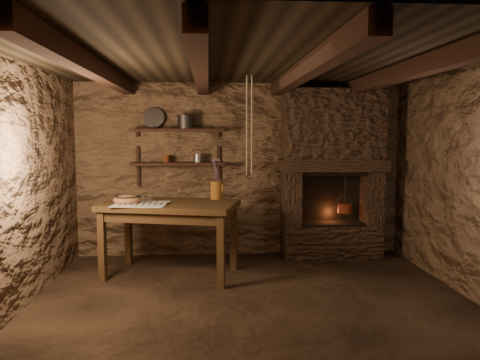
{
  "coord_description": "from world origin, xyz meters",
  "views": [
    {
      "loc": [
        -0.43,
        -4.51,
        1.71
      ],
      "look_at": [
        -0.07,
        0.9,
        1.17
      ],
      "focal_mm": 35.0,
      "sensor_mm": 36.0,
      "label": 1
    }
  ],
  "objects": [
    {
      "name": "tin_pan",
      "position": [
        -1.17,
        1.94,
        1.92
      ],
      "size": [
        0.31,
        0.16,
        0.29
      ],
      "primitive_type": "cylinder",
      "rotation": [
        1.26,
        0.0,
        -0.12
      ],
      "color": "gray",
      "rests_on": "shelf_upper"
    },
    {
      "name": "left_wall",
      "position": [
        -2.25,
        0.0,
        1.2
      ],
      "size": [
        0.04,
        4.0,
        2.4
      ],
      "primitive_type": "cube",
      "color": "#4B3323",
      "rests_on": "floor"
    },
    {
      "name": "back_wall",
      "position": [
        0.0,
        2.0,
        1.2
      ],
      "size": [
        4.5,
        0.04,
        2.4
      ],
      "primitive_type": "cube",
      "color": "#4B3323",
      "rests_on": "floor"
    },
    {
      "name": "hearth",
      "position": [
        1.25,
        1.77,
        1.23
      ],
      "size": [
        1.43,
        0.51,
        2.3
      ],
      "color": "#312218",
      "rests_on": "floor"
    },
    {
      "name": "shelf_lower",
      "position": [
        -0.85,
        1.84,
        1.3
      ],
      "size": [
        1.25,
        0.3,
        0.04
      ],
      "primitive_type": "cube",
      "color": "black",
      "rests_on": "back_wall"
    },
    {
      "name": "rusty_tin",
      "position": [
        -1.01,
        1.84,
        1.37
      ],
      "size": [
        0.12,
        0.12,
        0.09
      ],
      "primitive_type": "cylinder",
      "rotation": [
        0.0,
        0.0,
        0.28
      ],
      "color": "#542510",
      "rests_on": "shelf_lower"
    },
    {
      "name": "right_wall",
      "position": [
        2.25,
        0.0,
        1.2
      ],
      "size": [
        0.04,
        4.0,
        2.4
      ],
      "primitive_type": "cube",
      "color": "#4B3323",
      "rests_on": "floor"
    },
    {
      "name": "beam_far_right",
      "position": [
        1.5,
        0.0,
        2.31
      ],
      "size": [
        0.14,
        3.95,
        0.16
      ],
      "primitive_type": "cube",
      "color": "black",
      "rests_on": "ceiling"
    },
    {
      "name": "iron_stockpot",
      "position": [
        -0.74,
        1.84,
        1.85
      ],
      "size": [
        0.23,
        0.23,
        0.16
      ],
      "primitive_type": "cylinder",
      "rotation": [
        0.0,
        0.0,
        0.08
      ],
      "color": "#2A2825",
      "rests_on": "shelf_upper"
    },
    {
      "name": "shelf_upper",
      "position": [
        -0.85,
        1.84,
        1.75
      ],
      "size": [
        1.25,
        0.3,
        0.04
      ],
      "primitive_type": "cube",
      "color": "black",
      "rests_on": "back_wall"
    },
    {
      "name": "drinking_glasses",
      "position": [
        -1.2,
        1.03,
        0.94
      ],
      "size": [
        0.2,
        0.06,
        0.08
      ],
      "primitive_type": null,
      "color": "white",
      "rests_on": "linen_cloth"
    },
    {
      "name": "floor",
      "position": [
        0.0,
        0.0,
        0.0
      ],
      "size": [
        4.5,
        4.5,
        0.0
      ],
      "primitive_type": "plane",
      "color": "black",
      "rests_on": "ground"
    },
    {
      "name": "stoneware_jug",
      "position": [
        -0.34,
        1.29,
        1.11
      ],
      "size": [
        0.17,
        0.16,
        0.52
      ],
      "rotation": [
        0.0,
        0.0,
        -0.13
      ],
      "color": "#97581D",
      "rests_on": "work_table"
    },
    {
      "name": "front_wall",
      "position": [
        0.0,
        -2.0,
        1.2
      ],
      "size": [
        4.5,
        0.04,
        2.4
      ],
      "primitive_type": "cube",
      "color": "#4B3323",
      "rests_on": "floor"
    },
    {
      "name": "beam_mid_left",
      "position": [
        -0.5,
        0.0,
        2.31
      ],
      "size": [
        0.14,
        3.95,
        0.16
      ],
      "primitive_type": "cube",
      "color": "black",
      "rests_on": "ceiling"
    },
    {
      "name": "work_table",
      "position": [
        -0.9,
        1.04,
        0.48
      ],
      "size": [
        1.72,
        1.24,
        0.89
      ],
      "rotation": [
        0.0,
        0.0,
        -0.24
      ],
      "color": "#372513",
      "rests_on": "floor"
    },
    {
      "name": "pewter_cutlery_row",
      "position": [
        -1.22,
        0.89,
        0.9
      ],
      "size": [
        0.53,
        0.25,
        0.01
      ],
      "primitive_type": null,
      "rotation": [
        0.0,
        0.0,
        -0.11
      ],
      "color": "gray",
      "rests_on": "linen_cloth"
    },
    {
      "name": "hanging_ropes",
      "position": [
        0.05,
        1.05,
        1.8
      ],
      "size": [
        0.08,
        0.08,
        1.2
      ],
      "primitive_type": null,
      "color": "tan",
      "rests_on": "ceiling"
    },
    {
      "name": "linen_cloth",
      "position": [
        -1.22,
        0.91,
        0.89
      ],
      "size": [
        0.66,
        0.55,
        0.01
      ],
      "primitive_type": "cube",
      "rotation": [
        0.0,
        0.0,
        -0.11
      ],
      "color": "silver",
      "rests_on": "work_table"
    },
    {
      "name": "beam_far_left",
      "position": [
        -1.5,
        0.0,
        2.31
      ],
      "size": [
        0.14,
        3.95,
        0.16
      ],
      "primitive_type": "cube",
      "color": "black",
      "rests_on": "ceiling"
    },
    {
      "name": "red_pot",
      "position": [
        1.43,
        1.72,
        0.7
      ],
      "size": [
        0.24,
        0.24,
        0.54
      ],
      "rotation": [
        0.0,
        0.0,
        -0.34
      ],
      "color": "maroon",
      "rests_on": "hearth"
    },
    {
      "name": "wooden_bowl",
      "position": [
        -1.4,
        1.03,
        0.93
      ],
      "size": [
        0.35,
        0.35,
        0.12
      ],
      "primitive_type": "ellipsoid",
      "rotation": [
        0.0,
        0.0,
        -0.07
      ],
      "color": "#A16946",
      "rests_on": "work_table"
    },
    {
      "name": "beam_mid_right",
      "position": [
        0.5,
        0.0,
        2.31
      ],
      "size": [
        0.14,
        3.95,
        0.16
      ],
      "primitive_type": "cube",
      "color": "black",
      "rests_on": "ceiling"
    },
    {
      "name": "small_kettle",
      "position": [
        -0.58,
        1.84,
        1.38
      ],
      "size": [
        0.17,
        0.14,
        0.17
      ],
      "primitive_type": null,
      "rotation": [
        0.0,
        0.0,
        -0.1
      ],
      "color": "gray",
      "rests_on": "shelf_lower"
    },
    {
      "name": "ceiling",
      "position": [
        0.0,
        0.0,
        2.4
      ],
      "size": [
        4.5,
        4.0,
        0.04
      ],
      "primitive_type": "cube",
      "color": "black",
      "rests_on": "back_wall"
    }
  ]
}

